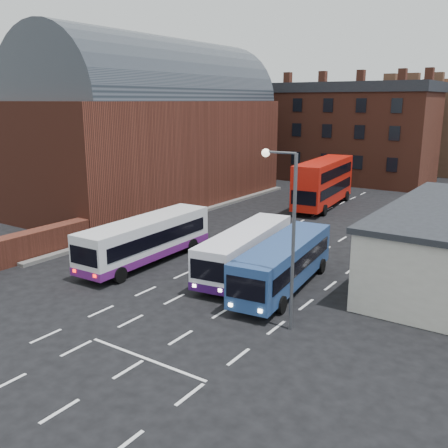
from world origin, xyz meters
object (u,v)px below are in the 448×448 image
Objects in this scene: bus_blue at (284,261)px; bus_white_outbound at (146,237)px; bus_red_double at (323,182)px; street_lamp at (288,224)px; bus_white_inbound at (246,248)px.

bus_white_outbound is at bearing -1.97° from bus_blue.
bus_blue is 0.86× the size of bus_red_double.
bus_red_double is at bearing 81.86° from bus_white_outbound.
bus_white_outbound is at bearing 162.91° from street_lamp.
bus_red_double is (-3.81, 20.43, 0.85)m from bus_white_inbound.
street_lamp is at bearing 103.64° from bus_red_double.
bus_red_double is 1.43× the size of street_lamp.
street_lamp reaches higher than bus_red_double.
bus_white_inbound is 0.99× the size of bus_blue.
bus_blue is 5.91m from street_lamp.
bus_blue is 22.54m from bus_red_double.
bus_white_outbound is 0.90× the size of bus_red_double.
bus_white_outbound is 6.54m from bus_white_inbound.
bus_red_double is at bearing 109.63° from street_lamp.
bus_red_double reaches higher than bus_blue.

